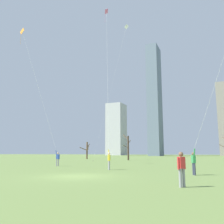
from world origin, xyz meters
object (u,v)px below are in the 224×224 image
kite_flyer_far_back_teal (205,125)px  bystander_strolling_midfield (182,167)px  kite_flyer_midfield_center_orange (50,129)px  kite_flyer_foreground_right_pink (109,133)px  bare_tree_far_right_edge (87,150)px  bare_tree_leftmost (128,147)px  distant_kite_drifting_left_white (123,41)px

kite_flyer_far_back_teal → bystander_strolling_midfield: 6.46m
kite_flyer_far_back_teal → kite_flyer_midfield_center_orange: 19.70m
kite_flyer_foreground_right_pink → kite_flyer_midfield_center_orange: size_ratio=1.09×
kite_flyer_foreground_right_pink → bare_tree_far_right_edge: 39.91m
kite_flyer_foreground_right_pink → bystander_strolling_midfield: kite_flyer_foreground_right_pink is taller
kite_flyer_far_back_teal → bare_tree_far_right_edge: bearing=128.8°
bare_tree_leftmost → kite_flyer_far_back_teal: bearing=-62.0°
kite_flyer_midfield_center_orange → kite_flyer_foreground_right_pink: bearing=-15.3°
distant_kite_drifting_left_white → bare_tree_leftmost: (-0.76, 4.69, -22.12)m
bare_tree_leftmost → bystander_strolling_midfield: bearing=-66.8°
bystander_strolling_midfield → bare_tree_far_right_edge: bare_tree_far_right_edge is taller
bystander_strolling_midfield → bare_tree_leftmost: size_ratio=0.29×
bare_tree_far_right_edge → distant_kite_drifting_left_white: bearing=-36.1°
kite_flyer_midfield_center_orange → bare_tree_leftmost: size_ratio=3.51×
kite_flyer_foreground_right_pink → bare_tree_leftmost: kite_flyer_foreground_right_pink is taller
bystander_strolling_midfield → bare_tree_leftmost: bare_tree_leftmost is taller
kite_flyer_far_back_teal → kite_flyer_foreground_right_pink: bearing=154.7°
kite_flyer_midfield_center_orange → bare_tree_far_right_edge: bearing=111.3°
bystander_strolling_midfield → bare_tree_far_right_edge: size_ratio=0.38×
distant_kite_drifting_left_white → bare_tree_far_right_edge: 28.57m
distant_kite_drifting_left_white → bare_tree_leftmost: 22.63m
distant_kite_drifting_left_white → kite_flyer_foreground_right_pink: bearing=-72.7°
kite_flyer_far_back_teal → bare_tree_far_right_edge: 48.84m
kite_flyer_midfield_center_orange → bare_tree_far_right_edge: size_ratio=4.58×
bare_tree_leftmost → bare_tree_far_right_edge: bare_tree_leftmost is taller
kite_flyer_foreground_right_pink → kite_flyer_far_back_teal: size_ratio=1.71×
kite_flyer_far_back_teal → bystander_strolling_midfield: bearing=-98.5°
bare_tree_far_right_edge → kite_flyer_foreground_right_pink: bearing=-57.7°
kite_flyer_midfield_center_orange → bare_tree_far_right_edge: 33.53m
kite_flyer_far_back_teal → bare_tree_leftmost: (-17.30, 32.53, -0.64)m
kite_flyer_midfield_center_orange → bystander_strolling_midfield: bearing=-36.0°
bystander_strolling_midfield → bare_tree_leftmost: 41.80m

